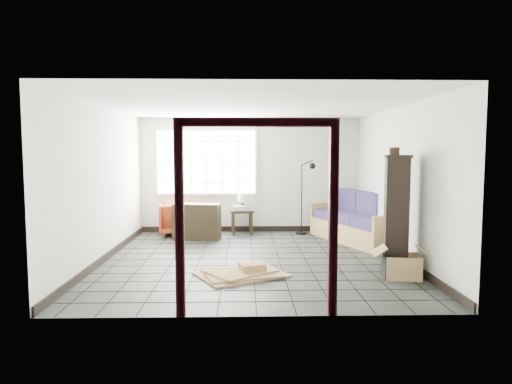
{
  "coord_description": "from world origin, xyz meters",
  "views": [
    {
      "loc": [
        -0.13,
        -7.69,
        1.83
      ],
      "look_at": [
        0.07,
        0.3,
        1.13
      ],
      "focal_mm": 32.0,
      "sensor_mm": 36.0,
      "label": 1
    }
  ],
  "objects_px": {
    "futon_sofa": "(359,224)",
    "armchair": "(177,217)",
    "side_table": "(242,214)",
    "tall_shelf": "(396,213)"
  },
  "relations": [
    {
      "from": "armchair",
      "to": "side_table",
      "type": "xyz_separation_m",
      "value": [
        1.43,
        -0.0,
        0.06
      ]
    },
    {
      "from": "futon_sofa",
      "to": "side_table",
      "type": "height_order",
      "value": "futon_sofa"
    },
    {
      "from": "futon_sofa",
      "to": "side_table",
      "type": "xyz_separation_m",
      "value": [
        -2.41,
        0.91,
        0.09
      ]
    },
    {
      "from": "futon_sofa",
      "to": "tall_shelf",
      "type": "xyz_separation_m",
      "value": [
        -0.07,
        -2.43,
        0.54
      ]
    },
    {
      "from": "side_table",
      "to": "futon_sofa",
      "type": "bearing_deg",
      "value": -20.67
    },
    {
      "from": "tall_shelf",
      "to": "armchair",
      "type": "bearing_deg",
      "value": 150.95
    },
    {
      "from": "futon_sofa",
      "to": "armchair",
      "type": "height_order",
      "value": "futon_sofa"
    },
    {
      "from": "armchair",
      "to": "side_table",
      "type": "relative_size",
      "value": 1.41
    },
    {
      "from": "futon_sofa",
      "to": "side_table",
      "type": "bearing_deg",
      "value": 138.06
    },
    {
      "from": "futon_sofa",
      "to": "armchair",
      "type": "bearing_deg",
      "value": 145.41
    }
  ]
}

